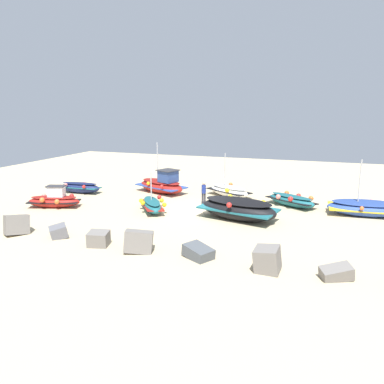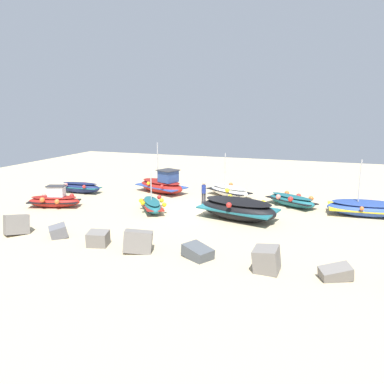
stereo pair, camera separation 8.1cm
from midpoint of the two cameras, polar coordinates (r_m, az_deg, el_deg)
ground_plane at (r=25.93m, az=1.28°, el=-2.88°), size 55.64×55.64×0.00m
fishing_boat_0 at (r=31.46m, az=-4.55°, el=1.10°), size 4.88×3.45×4.09m
fishing_boat_1 at (r=27.20m, az=24.37°, el=-2.18°), size 4.96×2.30×3.70m
fishing_boat_2 at (r=30.28m, az=5.42°, el=0.20°), size 4.00×3.17×3.38m
fishing_boat_3 at (r=26.03m, az=-6.03°, el=-1.91°), size 2.87×3.46×2.62m
fishing_boat_4 at (r=28.05m, az=14.45°, el=-1.16°), size 3.90×3.14×0.96m
fishing_boat_5 at (r=32.63m, az=-16.36°, el=0.69°), size 3.57×1.71×0.94m
fishing_boat_6 at (r=24.13m, az=6.74°, el=-2.45°), size 5.39×3.27×1.37m
fishing_boat_7 at (r=28.56m, az=-19.83°, el=-1.12°), size 3.82×2.32×1.56m
person_walking at (r=27.56m, az=1.67°, el=0.08°), size 0.32×0.32×1.64m
breakwater_rocks at (r=18.60m, az=-5.66°, el=-7.80°), size 24.44×1.86×1.37m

